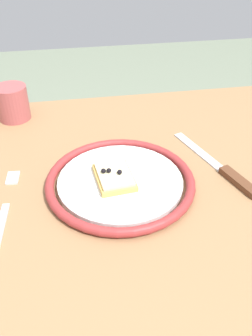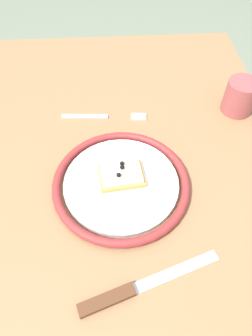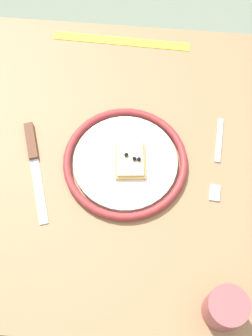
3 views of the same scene
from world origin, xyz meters
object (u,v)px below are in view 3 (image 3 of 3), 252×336
object	(u,v)px
plate	(125,162)
measuring_tape	(121,41)
cup	(225,308)
dining_table	(146,180)
knife	(33,154)
pizza_slice_near	(130,160)
fork	(217,159)

from	to	relation	value
plate	measuring_tape	bearing A→B (deg)	-83.04
cup	measuring_tape	world-z (taller)	cup
dining_table	cup	distance (m)	0.37
plate	dining_table	bearing A→B (deg)	-166.47
plate	knife	bearing A→B (deg)	-0.65
measuring_tape	knife	bearing A→B (deg)	65.92
measuring_tape	cup	bearing A→B (deg)	112.90
dining_table	knife	bearing A→B (deg)	2.12
pizza_slice_near	fork	bearing A→B (deg)	-171.39
cup	knife	bearing A→B (deg)	-35.65
plate	fork	bearing A→B (deg)	-172.14
cup	fork	bearing A→B (deg)	-88.86
knife	fork	distance (m)	0.40
plate	fork	xyz separation A→B (m)	(-0.20, -0.03, -0.01)
dining_table	knife	distance (m)	0.27
fork	measuring_tape	distance (m)	0.39
plate	knife	xyz separation A→B (m)	(0.20, -0.00, -0.00)
cup	measuring_tape	bearing A→B (deg)	-68.58
cup	measuring_tape	xyz separation A→B (m)	(0.25, -0.63, -0.04)
dining_table	fork	distance (m)	0.19
plate	fork	distance (m)	0.20
dining_table	fork	size ratio (longest dim) A/B	5.15
pizza_slice_near	knife	world-z (taller)	pizza_slice_near
dining_table	pizza_slice_near	distance (m)	0.13
plate	fork	world-z (taller)	plate
pizza_slice_near	cup	distance (m)	0.35
fork	dining_table	bearing A→B (deg)	6.02
plate	pizza_slice_near	distance (m)	0.02
plate	measuring_tape	distance (m)	0.34
pizza_slice_near	fork	world-z (taller)	pizza_slice_near
dining_table	cup	world-z (taller)	cup
knife	measuring_tape	world-z (taller)	knife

